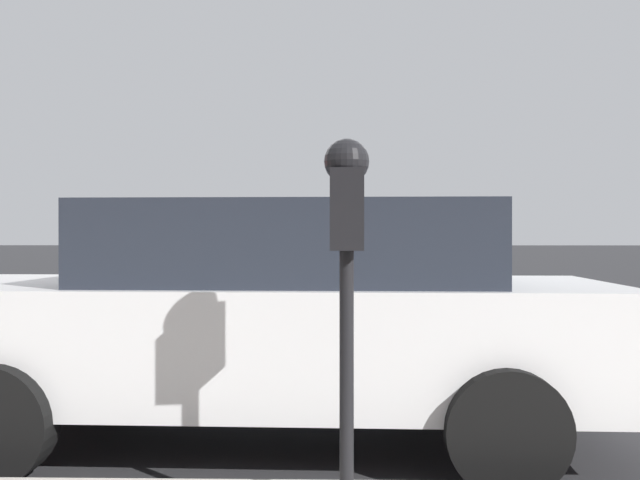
# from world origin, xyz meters

# --- Properties ---
(ground_plane) EXTENTS (220.00, 220.00, 0.00)m
(ground_plane) POSITION_xyz_m (0.00, 0.00, 0.00)
(ground_plane) COLOR #2B2B2D
(parking_meter) EXTENTS (0.21, 0.19, 1.55)m
(parking_meter) POSITION_xyz_m (-2.57, -0.31, 1.35)
(parking_meter) COLOR black
(parking_meter) RESTS_ON sidewalk
(car_white) EXTENTS (2.07, 4.37, 1.52)m
(car_white) POSITION_xyz_m (-0.96, 0.13, 0.80)
(car_white) COLOR silver
(car_white) RESTS_ON ground_plane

